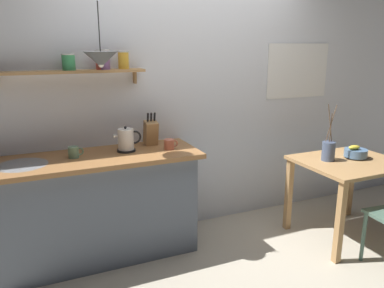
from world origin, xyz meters
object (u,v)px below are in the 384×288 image
pendant_lamp (101,59)px  knife_block (151,132)px  twig_vase (328,151)px  electric_kettle (126,140)px  dining_table (349,173)px  coffee_mug_spare (169,144)px  coffee_mug_by_sink (74,152)px  fruit_bowl (356,153)px

pendant_lamp → knife_block: bearing=26.7°
twig_vase → electric_kettle: size_ratio=2.22×
dining_table → twig_vase: bearing=154.3°
twig_vase → coffee_mug_spare: size_ratio=4.20×
electric_kettle → coffee_mug_by_sink: bearing=-177.5°
dining_table → coffee_mug_spare: bearing=162.8°
dining_table → fruit_bowl: 0.21m
twig_vase → coffee_mug_by_sink: 2.26m
dining_table → electric_kettle: 2.08m
knife_block → electric_kettle: bearing=-154.6°
twig_vase → coffee_mug_spare: 1.48m
twig_vase → knife_block: (-1.52, 0.61, 0.19)m
knife_block → coffee_mug_by_sink: bearing=-168.5°
knife_block → pendant_lamp: bearing=-153.3°
dining_table → pendant_lamp: 2.45m
fruit_bowl → knife_block: (-1.81, 0.65, 0.23)m
coffee_mug_spare → electric_kettle: bearing=167.1°
fruit_bowl → dining_table: bearing=-157.2°
electric_kettle → knife_block: bearing=25.4°
dining_table → twig_vase: twig_vase is taller
twig_vase → pendant_lamp: size_ratio=1.10×
knife_block → fruit_bowl: bearing=-19.8°
fruit_bowl → twig_vase: 0.30m
dining_table → twig_vase: (-0.19, 0.09, 0.22)m
twig_vase → coffee_mug_spare: twig_vase is taller
coffee_mug_by_sink → coffee_mug_spare: size_ratio=0.97×
electric_kettle → knife_block: (0.26, 0.12, 0.02)m
coffee_mug_by_sink → pendant_lamp: (0.24, -0.08, 0.73)m
electric_kettle → coffee_mug_spare: electric_kettle is taller
electric_kettle → knife_block: size_ratio=0.80×
dining_table → fruit_bowl: size_ratio=4.32×
fruit_bowl → knife_block: size_ratio=0.71×
knife_block → coffee_mug_spare: knife_block is taller
dining_table → coffee_mug_by_sink: size_ratio=7.46×
electric_kettle → coffee_mug_spare: (0.36, -0.08, -0.05)m
coffee_mug_by_sink → fruit_bowl: bearing=-11.5°
knife_block → twig_vase: bearing=-21.9°
coffee_mug_by_sink → coffee_mug_spare: coffee_mug_by_sink is taller
dining_table → fruit_bowl: bearing=22.8°
dining_table → twig_vase: size_ratio=1.72×
dining_table → coffee_mug_spare: 1.71m
twig_vase → dining_table: bearing=-25.7°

